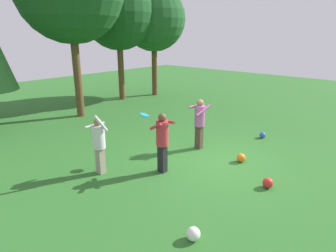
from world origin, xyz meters
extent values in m
plane|color=#2D6B28|center=(0.00, 0.00, 0.00)|extent=(40.00, 40.00, 0.00)
cube|color=gray|center=(-2.78, 1.95, 0.37)|extent=(0.19, 0.22, 0.74)
cylinder|color=silver|center=(-2.78, 1.95, 1.07)|extent=(0.34, 0.34, 0.65)
sphere|color=#8C6647|center=(-2.78, 1.95, 1.49)|extent=(0.21, 0.21, 0.21)
cylinder|color=silver|center=(-2.74, 2.15, 1.35)|extent=(0.56, 0.19, 0.12)
cylinder|color=silver|center=(-2.82, 1.76, 1.51)|extent=(0.38, 0.15, 0.50)
cube|color=#4C382D|center=(0.53, 0.98, 0.40)|extent=(0.19, 0.22, 0.80)
cylinder|color=#A85693|center=(0.53, 0.98, 1.14)|extent=(0.34, 0.34, 0.69)
sphere|color=#8C6647|center=(0.53, 0.98, 1.59)|extent=(0.22, 0.22, 0.22)
cylinder|color=#A85693|center=(0.46, 0.79, 1.37)|extent=(0.55, 0.26, 0.35)
cylinder|color=#A85693|center=(0.60, 1.17, 1.44)|extent=(0.58, 0.28, 0.11)
cube|color=black|center=(-1.59, 0.71, 0.40)|extent=(0.19, 0.22, 0.80)
cylinder|color=#B72D38|center=(-1.59, 0.71, 1.15)|extent=(0.34, 0.34, 0.69)
sphere|color=brown|center=(-1.59, 0.71, 1.59)|extent=(0.23, 0.23, 0.23)
cylinder|color=#B72D38|center=(-1.78, 0.76, 1.38)|extent=(0.22, 0.56, 0.34)
cylinder|color=#B72D38|center=(-1.39, 0.66, 1.45)|extent=(0.23, 0.60, 0.15)
cylinder|color=#2393D1|center=(-1.35, 1.65, 1.44)|extent=(0.37, 0.37, 0.10)
sphere|color=orange|center=(0.48, -0.63, 0.13)|extent=(0.27, 0.27, 0.27)
sphere|color=white|center=(-3.31, -1.67, 0.14)|extent=(0.27, 0.27, 0.27)
sphere|color=red|center=(-0.48, -1.90, 0.13)|extent=(0.26, 0.26, 0.26)
sphere|color=blue|center=(2.94, -0.21, 0.11)|extent=(0.22, 0.22, 0.22)
cylinder|color=brown|center=(3.81, 8.94, 1.79)|extent=(0.34, 0.34, 3.59)
sphere|color=#19471E|center=(3.81, 8.94, 4.77)|extent=(3.95, 3.95, 3.95)
cylinder|color=brown|center=(6.02, 8.39, 1.71)|extent=(0.33, 0.33, 3.41)
sphere|color=#1E5123|center=(6.02, 8.39, 4.54)|extent=(3.75, 3.75, 3.75)
cylinder|color=brown|center=(0.14, 7.55, 2.09)|extent=(0.35, 0.35, 4.18)
camera|label=1|loc=(-7.07, -4.37, 3.75)|focal=31.14mm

